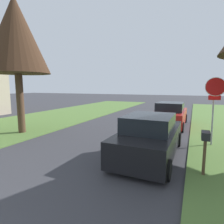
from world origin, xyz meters
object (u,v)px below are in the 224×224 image
stop_sign_far (215,97)px  parked_sedan_black (150,137)px  street_tree_left_mid_a (16,35)px  curbside_mailbox (205,141)px  parked_sedan_red (170,115)px

stop_sign_far → parked_sedan_black: bearing=-133.4°
street_tree_left_mid_a → curbside_mailbox: 10.13m
stop_sign_far → street_tree_left_mid_a: size_ratio=0.41×
stop_sign_far → street_tree_left_mid_a: 10.17m
street_tree_left_mid_a → curbside_mailbox: street_tree_left_mid_a is taller
parked_sedan_black → curbside_mailbox: bearing=-27.8°
stop_sign_far → parked_sedan_red: bearing=121.0°
street_tree_left_mid_a → parked_sedan_black: size_ratio=1.64×
stop_sign_far → parked_sedan_black: size_ratio=0.66×
parked_sedan_red → parked_sedan_black: bearing=-90.3°
stop_sign_far → curbside_mailbox: (-0.44, -3.28, -1.10)m
curbside_mailbox → parked_sedan_black: bearing=152.2°
stop_sign_far → parked_sedan_black: (-2.22, -2.35, -1.44)m
parked_sedan_red → curbside_mailbox: bearing=-75.8°
street_tree_left_mid_a → curbside_mailbox: bearing=-9.4°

